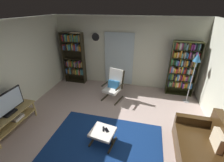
# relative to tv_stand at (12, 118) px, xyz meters

# --- Properties ---
(ground_plane) EXTENTS (7.02, 7.02, 0.00)m
(ground_plane) POSITION_rel_tv_stand_xyz_m (2.33, 0.29, -0.32)
(ground_plane) COLOR #BDA59C
(wall_back) EXTENTS (5.60, 0.06, 2.60)m
(wall_back) POSITION_rel_tv_stand_xyz_m (2.33, 3.19, 0.98)
(wall_back) COLOR beige
(wall_back) RESTS_ON ground
(glass_door_panel) EXTENTS (1.10, 0.01, 2.00)m
(glass_door_panel) POSITION_rel_tv_stand_xyz_m (2.12, 3.12, 0.73)
(glass_door_panel) COLOR silver
(area_rug) EXTENTS (2.65, 1.74, 0.01)m
(area_rug) POSITION_rel_tv_stand_xyz_m (2.42, 0.11, -0.32)
(area_rug) COLOR navy
(area_rug) RESTS_ON ground
(tv_stand) EXTENTS (0.46, 1.28, 0.49)m
(tv_stand) POSITION_rel_tv_stand_xyz_m (0.00, 0.00, 0.00)
(tv_stand) COLOR tan
(tv_stand) RESTS_ON ground
(television) EXTENTS (0.20, 0.96, 0.57)m
(television) POSITION_rel_tv_stand_xyz_m (0.00, -0.02, 0.44)
(television) COLOR black
(television) RESTS_ON tv_stand
(bookshelf_near_tv) EXTENTS (0.85, 0.30, 2.01)m
(bookshelf_near_tv) POSITION_rel_tv_stand_xyz_m (0.33, 2.95, 0.77)
(bookshelf_near_tv) COLOR black
(bookshelf_near_tv) RESTS_ON ground
(bookshelf_near_sofa) EXTENTS (0.88, 0.30, 1.89)m
(bookshelf_near_sofa) POSITION_rel_tv_stand_xyz_m (4.37, 2.91, 0.69)
(bookshelf_near_sofa) COLOR black
(bookshelf_near_sofa) RESTS_ON ground
(leather_sofa) EXTENTS (0.92, 1.94, 0.87)m
(leather_sofa) POSITION_rel_tv_stand_xyz_m (4.52, -0.11, -0.02)
(leather_sofa) COLOR #3A2612
(leather_sofa) RESTS_ON ground
(lounge_armchair) EXTENTS (0.71, 0.77, 1.02)m
(lounge_armchair) POSITION_rel_tv_stand_xyz_m (2.18, 2.06, 0.21)
(lounge_armchair) COLOR black
(lounge_armchair) RESTS_ON ground
(ottoman) EXTENTS (0.59, 0.55, 0.36)m
(ottoman) POSITION_rel_tv_stand_xyz_m (2.38, 0.10, -0.03)
(ottoman) COLOR white
(ottoman) RESTS_ON ground
(tv_remote) EXTENTS (0.08, 0.15, 0.02)m
(tv_remote) POSITION_rel_tv_stand_xyz_m (2.38, 0.16, 0.05)
(tv_remote) COLOR black
(tv_remote) RESTS_ON ottoman
(cell_phone) EXTENTS (0.14, 0.15, 0.01)m
(cell_phone) POSITION_rel_tv_stand_xyz_m (2.46, 0.15, 0.04)
(cell_phone) COLOR black
(cell_phone) RESTS_ON ottoman
(floor_lamp_by_shelf) EXTENTS (0.22, 0.22, 1.66)m
(floor_lamp_by_shelf) POSITION_rel_tv_stand_xyz_m (4.60, 2.42, 1.06)
(floor_lamp_by_shelf) COLOR #A5A5AD
(floor_lamp_by_shelf) RESTS_ON ground
(wall_clock) EXTENTS (0.29, 0.03, 0.29)m
(wall_clock) POSITION_rel_tv_stand_xyz_m (1.22, 3.11, 1.53)
(wall_clock) COLOR silver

